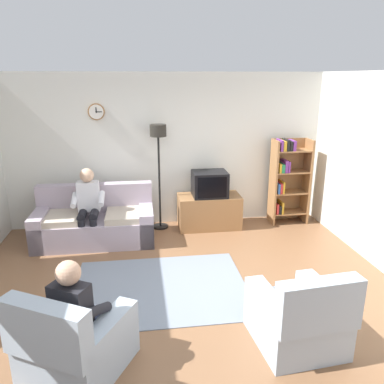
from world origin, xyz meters
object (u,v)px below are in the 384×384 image
tv_stand (209,211)px  person_on_couch (88,203)px  floor_lamp (159,148)px  tv (210,184)px  person_in_left_armchair (78,309)px  armchair_near_window (75,344)px  bookshelf (287,178)px  couch (95,223)px  armchair_near_bookshelf (298,319)px

tv_stand → person_on_couch: (-2.04, -0.46, 0.40)m
floor_lamp → tv_stand: bearing=-6.5°
tv → tv_stand: bearing=90.0°
person_in_left_armchair → tv_stand: bearing=60.9°
person_in_left_armchair → floor_lamp: bearing=74.4°
armchair_near_window → tv: bearing=60.8°
tv → bookshelf: (1.46, 0.10, 0.03)m
bookshelf → person_on_couch: bookshelf is taller
person_in_left_armchair → couch: bearing=93.2°
person_in_left_armchair → tv: bearing=60.7°
couch → tv_stand: 2.00m
couch → tv_stand: (1.97, 0.35, -0.02)m
floor_lamp → armchair_near_window: 3.75m
armchair_near_window → person_on_couch: (-0.18, 2.87, 0.41)m
bookshelf → floor_lamp: floor_lamp is taller
tv → armchair_near_window: bearing=-119.2°
floor_lamp → person_in_left_armchair: 3.58m
couch → bookshelf: 3.49m
floor_lamp → person_on_couch: floor_lamp is taller
couch → person_in_left_armchair: person_in_left_armchair is taller
couch → armchair_near_bookshelf: size_ratio=2.01×
tv_stand → armchair_near_bookshelf: size_ratio=1.16×
couch → armchair_near_window: (0.12, -2.98, -0.02)m
bookshelf → armchair_near_window: (-3.31, -3.40, -0.55)m
armchair_near_bookshelf → person_in_left_armchair: bearing=180.0°
bookshelf → person_in_left_armchair: bearing=-134.5°
armchair_near_bookshelf → couch: bearing=128.1°
tv → person_on_couch: size_ratio=0.48×
tv → person_on_couch: person_on_couch is taller
floor_lamp → bookshelf: bearing=-0.6°
tv_stand → armchair_near_bookshelf: bearing=-84.6°
tv → bookshelf: 1.46m
couch → tv_stand: bearing=10.0°
tv_stand → floor_lamp: floor_lamp is taller
armchair_near_window → couch: bearing=92.3°
person_on_couch → person_in_left_armchair: size_ratio=1.11×
tv_stand → armchair_near_bookshelf: (0.31, -3.25, -0.01)m
tv_stand → person_on_couch: 2.12m
tv → armchair_near_window: size_ratio=0.52×
armchair_near_bookshelf → person_in_left_armchair: size_ratio=0.85×
armchair_near_window → armchair_near_bookshelf: (2.16, 0.08, 0.00)m
couch → tv: tv is taller
couch → floor_lamp: 1.64m
couch → person_on_couch: 0.41m
tv_stand → bookshelf: (1.46, 0.07, 0.55)m
floor_lamp → armchair_near_window: (-0.98, -3.43, -1.16)m
armchair_near_window → person_on_couch: bearing=93.7°
bookshelf → armchair_near_window: bearing=-134.2°
tv → floor_lamp: bearing=171.9°
armchair_near_bookshelf → person_in_left_armchair: 2.14m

